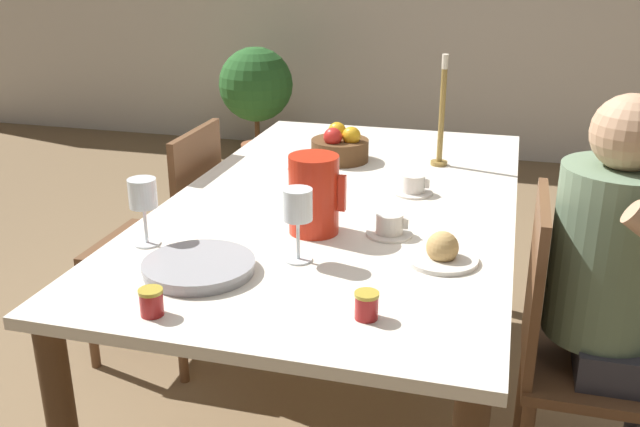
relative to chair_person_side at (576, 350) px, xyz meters
name	(u,v)px	position (x,y,z in m)	size (l,w,h in m)	color
ground_plane	(341,406)	(-0.71, 0.24, -0.49)	(20.00, 20.00, 0.00)	#7F6647
dining_table	(343,226)	(-0.71, 0.24, 0.20)	(1.04, 1.86, 0.78)	silver
chair_person_side	(576,350)	(0.00, 0.00, 0.00)	(0.42, 0.42, 0.91)	brown
chair_opposite	(171,237)	(-1.42, 0.43, 0.00)	(0.42, 0.42, 0.91)	brown
person_seated	(622,280)	(0.09, 0.01, 0.22)	(0.39, 0.41, 1.19)	#33333D
red_pitcher	(314,194)	(-0.72, -0.05, 0.40)	(0.16, 0.14, 0.22)	red
wine_glass_water	(299,208)	(-0.71, -0.24, 0.43)	(0.07, 0.07, 0.19)	white
wine_glass_juice	(143,197)	(-1.12, -0.25, 0.42)	(0.07, 0.07, 0.18)	white
teacup_near_person	(389,226)	(-0.52, -0.02, 0.31)	(0.13, 0.13, 0.06)	silver
teacup_across	(413,186)	(-0.51, 0.34, 0.31)	(0.13, 0.13, 0.06)	silver
serving_tray	(199,267)	(-0.92, -0.37, 0.30)	(0.27, 0.27, 0.03)	#9E9EA3
bread_plate	(442,252)	(-0.36, -0.15, 0.31)	(0.18, 0.18, 0.08)	silver
jam_jar_amber	(367,304)	(-0.48, -0.49, 0.32)	(0.05, 0.05, 0.06)	#A81E1E
jam_jar_red	(151,301)	(-0.93, -0.59, 0.32)	(0.05, 0.05, 0.06)	#A81E1E
fruit_bowl	(340,147)	(-0.82, 0.64, 0.34)	(0.21, 0.21, 0.13)	brown
candlestick_tall	(441,122)	(-0.46, 0.68, 0.45)	(0.06, 0.06, 0.39)	olive
potted_plant	(256,89)	(-1.98, 2.91, 0.07)	(0.52, 0.52, 0.85)	#A8603D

